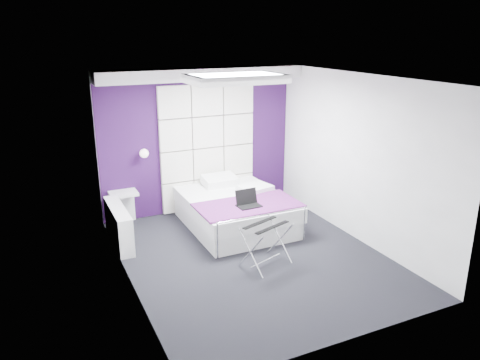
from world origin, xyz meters
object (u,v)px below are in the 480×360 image
object	(u,v)px
laptop	(248,202)
nightstand	(123,193)
wall_lamp	(144,153)
radiator	(119,225)
bed	(235,210)
luggage_rack	(266,245)

from	to	relation	value
laptop	nightstand	bearing A→B (deg)	137.69
nightstand	wall_lamp	bearing A→B (deg)	5.71
nightstand	radiator	bearing A→B (deg)	-108.43
radiator	laptop	bearing A→B (deg)	-19.72
radiator	bed	bearing A→B (deg)	-4.48
radiator	nightstand	size ratio (longest dim) A/B	2.59
bed	laptop	xyz separation A→B (m)	(-0.03, -0.53, 0.33)
bed	laptop	size ratio (longest dim) A/B	5.43
luggage_rack	laptop	distance (m)	1.00
nightstand	bed	bearing A→B (deg)	-27.27
radiator	bed	xyz separation A→B (m)	(1.93, -0.15, -0.01)
wall_lamp	nightstand	xyz separation A→B (m)	(-0.40, -0.04, -0.65)
wall_lamp	radiator	bearing A→B (deg)	-130.10
bed	nightstand	xyz separation A→B (m)	(-1.69, 0.87, 0.27)
radiator	nightstand	world-z (taller)	radiator
wall_lamp	bed	bearing A→B (deg)	-35.22
nightstand	luggage_rack	distance (m)	2.78
luggage_rack	radiator	bearing A→B (deg)	117.79
bed	nightstand	size ratio (longest dim) A/B	4.29
wall_lamp	nightstand	distance (m)	0.77
nightstand	laptop	size ratio (longest dim) A/B	1.27
wall_lamp	nightstand	world-z (taller)	wall_lamp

